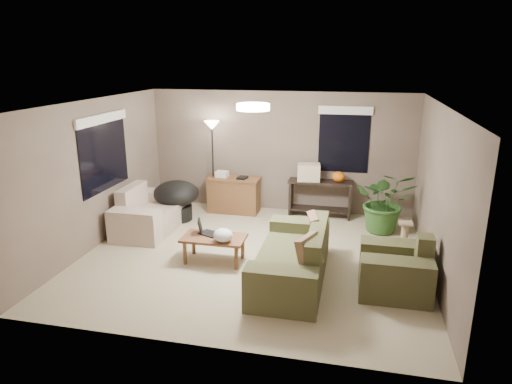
% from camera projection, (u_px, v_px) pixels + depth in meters
% --- Properties ---
extents(room_shell, '(5.50, 5.50, 5.50)m').
position_uv_depth(room_shell, '(253.00, 183.00, 7.17)').
color(room_shell, tan).
rests_on(room_shell, ground).
extents(main_sofa, '(0.95, 2.20, 0.85)m').
position_uv_depth(main_sofa, '(294.00, 261.00, 6.68)').
color(main_sofa, '#4A4B2D').
rests_on(main_sofa, ground).
extents(throw_pillows, '(0.38, 1.40, 0.47)m').
position_uv_depth(throw_pillows, '(313.00, 240.00, 6.52)').
color(throw_pillows, '#8C7251').
rests_on(throw_pillows, main_sofa).
extents(loveseat, '(0.90, 1.60, 0.85)m').
position_uv_depth(loveseat, '(148.00, 215.00, 8.59)').
color(loveseat, '#BEB3A3').
rests_on(loveseat, ground).
extents(armchair, '(0.95, 1.00, 0.85)m').
position_uv_depth(armchair, '(396.00, 271.00, 6.36)').
color(armchair, brown).
rests_on(armchair, ground).
extents(coffee_table, '(1.00, 0.55, 0.42)m').
position_uv_depth(coffee_table, '(214.00, 240.00, 7.25)').
color(coffee_table, brown).
rests_on(coffee_table, ground).
extents(laptop, '(0.42, 0.34, 0.24)m').
position_uv_depth(laptop, '(206.00, 230.00, 7.34)').
color(laptop, black).
rests_on(laptop, coffee_table).
extents(plastic_bag, '(0.38, 0.36, 0.21)m').
position_uv_depth(plastic_bag, '(223.00, 235.00, 7.02)').
color(plastic_bag, white).
rests_on(plastic_bag, coffee_table).
extents(desk, '(1.10, 0.50, 0.75)m').
position_uv_depth(desk, '(234.00, 195.00, 9.58)').
color(desk, brown).
rests_on(desk, ground).
extents(desk_papers, '(0.69, 0.29, 0.12)m').
position_uv_depth(desk_papers, '(226.00, 175.00, 9.48)').
color(desk_papers, silver).
rests_on(desk_papers, desk).
extents(console_table, '(1.30, 0.40, 0.75)m').
position_uv_depth(console_table, '(320.00, 196.00, 9.31)').
color(console_table, black).
rests_on(console_table, ground).
extents(pumpkin, '(0.28, 0.28, 0.21)m').
position_uv_depth(pumpkin, '(339.00, 177.00, 9.11)').
color(pumpkin, orange).
rests_on(pumpkin, console_table).
extents(cardboard_box, '(0.49, 0.39, 0.34)m').
position_uv_depth(cardboard_box, '(309.00, 172.00, 9.22)').
color(cardboard_box, beige).
rests_on(cardboard_box, console_table).
extents(papasan_chair, '(1.09, 1.09, 0.80)m').
position_uv_depth(papasan_chair, '(176.00, 197.00, 9.10)').
color(papasan_chair, black).
rests_on(papasan_chair, ground).
extents(floor_lamp, '(0.32, 0.32, 1.91)m').
position_uv_depth(floor_lamp, '(212.00, 136.00, 9.34)').
color(floor_lamp, black).
rests_on(floor_lamp, ground).
extents(ceiling_fixture, '(0.50, 0.50, 0.10)m').
position_uv_depth(ceiling_fixture, '(253.00, 107.00, 6.83)').
color(ceiling_fixture, white).
rests_on(ceiling_fixture, room_shell).
extents(houseplant, '(1.07, 1.19, 0.93)m').
position_uv_depth(houseplant, '(385.00, 208.00, 8.47)').
color(houseplant, '#2D5923').
rests_on(houseplant, ground).
extents(cat_scratching_post, '(0.32, 0.32, 0.50)m').
position_uv_depth(cat_scratching_post, '(404.00, 238.00, 7.72)').
color(cat_scratching_post, tan).
rests_on(cat_scratching_post, ground).
extents(window_left, '(0.05, 1.56, 1.33)m').
position_uv_depth(window_left, '(103.00, 140.00, 7.87)').
color(window_left, black).
rests_on(window_left, room_shell).
extents(window_back, '(1.06, 0.05, 1.33)m').
position_uv_depth(window_back, '(345.00, 129.00, 9.07)').
color(window_back, black).
rests_on(window_back, room_shell).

